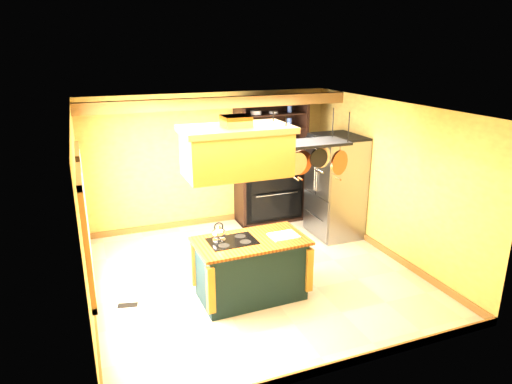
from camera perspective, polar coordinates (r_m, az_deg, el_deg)
floor at (r=7.57m, az=-0.19°, el=-10.28°), size 5.00×5.00×0.00m
ceiling at (r=6.73m, az=-0.21°, el=10.44°), size 5.00×5.00×0.00m
wall_back at (r=9.32m, az=-5.75°, el=3.99°), size 5.00×0.02×2.70m
wall_front at (r=4.95m, az=10.38°, el=-9.06°), size 5.00×0.02×2.70m
wall_left at (r=6.61m, az=-20.90°, el=-2.98°), size 0.02×5.00×2.70m
wall_right at (r=8.22m, az=16.28°, el=1.48°), size 0.02×5.00×2.70m
ceiling_beam at (r=8.34m, az=-4.49°, el=11.07°), size 5.00×0.15×0.20m
window_near at (r=5.84m, az=-20.44°, el=-5.11°), size 0.06×1.06×1.56m
window_far at (r=7.16m, az=-20.77°, el=-0.96°), size 0.06×1.06×1.56m
kitchen_island at (r=6.75m, az=-0.66°, el=-9.48°), size 1.63×0.93×1.11m
range_hood at (r=6.07m, az=-2.48°, el=5.31°), size 1.46×0.83×0.80m
pot_rack at (r=6.53m, az=6.86°, el=5.03°), size 1.17×0.53×0.92m
refrigerator at (r=8.91m, az=9.86°, el=0.45°), size 0.83×0.99×1.93m
hutch at (r=9.55m, az=1.72°, el=1.95°), size 1.42×0.64×2.51m
floor_register at (r=7.01m, az=-15.74°, el=-13.45°), size 0.30×0.18×0.01m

